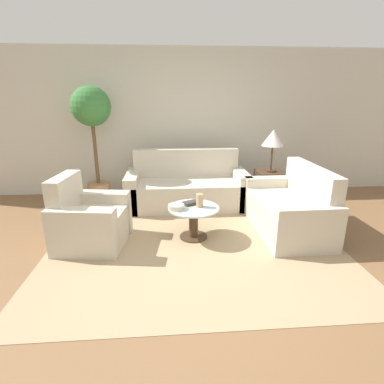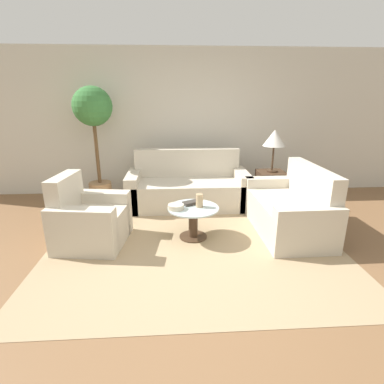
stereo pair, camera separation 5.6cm
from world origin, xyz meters
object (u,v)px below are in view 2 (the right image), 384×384
at_px(sofa_main, 188,188).
at_px(book_stack, 191,203).
at_px(potted_plant, 94,121).
at_px(bowl, 176,207).
at_px(loveseat, 292,210).
at_px(armchair, 88,221).
at_px(coffee_table, 193,218).
at_px(vase, 199,201).
at_px(table_lamp, 274,139).

height_order(sofa_main, book_stack, sofa_main).
distance_m(potted_plant, bowl, 2.26).
relative_size(loveseat, book_stack, 6.43).
distance_m(armchair, coffee_table, 1.33).
distance_m(armchair, vase, 1.43).
height_order(coffee_table, table_lamp, table_lamp).
bearing_deg(loveseat, armchair, -86.53).
distance_m(potted_plant, book_stack, 2.28).
bearing_deg(potted_plant, coffee_table, -45.12).
bearing_deg(table_lamp, vase, -138.65).
relative_size(armchair, bowl, 4.63).
height_order(potted_plant, bowl, potted_plant).
xyz_separation_m(table_lamp, book_stack, (-1.41, -1.05, -0.68)).
bearing_deg(table_lamp, sofa_main, 175.49).
xyz_separation_m(bowl, book_stack, (0.20, 0.16, -0.01)).
bearing_deg(bowl, book_stack, 39.33).
xyz_separation_m(potted_plant, bowl, (1.31, -1.59, -0.93)).
xyz_separation_m(sofa_main, vase, (0.09, -1.26, 0.22)).
relative_size(armchair, coffee_table, 1.40).
distance_m(coffee_table, bowl, 0.29).
distance_m(coffee_table, table_lamp, 2.00).
relative_size(sofa_main, armchair, 2.15).
bearing_deg(armchair, loveseat, -78.46).
height_order(armchair, book_stack, armchair).
bearing_deg(sofa_main, loveseat, -39.43).
height_order(loveseat, table_lamp, table_lamp).
bearing_deg(sofa_main, table_lamp, -4.51).
height_order(bowl, book_stack, bowl).
relative_size(table_lamp, bowl, 3.44).
bearing_deg(sofa_main, vase, -86.11).
distance_m(sofa_main, coffee_table, 1.27).
height_order(sofa_main, table_lamp, table_lamp).
bearing_deg(book_stack, potted_plant, 109.04).
bearing_deg(vase, sofa_main, 93.89).
height_order(table_lamp, bowl, table_lamp).
distance_m(potted_plant, vase, 2.39).
distance_m(sofa_main, loveseat, 1.77).
distance_m(sofa_main, vase, 1.28).
distance_m(table_lamp, potted_plant, 2.96).
xyz_separation_m(sofa_main, potted_plant, (-1.53, 0.27, 1.09)).
bearing_deg(table_lamp, book_stack, -143.33).
distance_m(sofa_main, book_stack, 1.17).
bearing_deg(potted_plant, sofa_main, -10.05).
distance_m(loveseat, book_stack, 1.40).
bearing_deg(book_stack, coffee_table, -103.85).
xyz_separation_m(table_lamp, vase, (-1.31, -1.15, -0.61)).
bearing_deg(vase, armchair, -177.17).
distance_m(table_lamp, bowl, 2.12).
height_order(armchair, coffee_table, armchair).
xyz_separation_m(table_lamp, potted_plant, (-2.92, 0.38, 0.26)).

